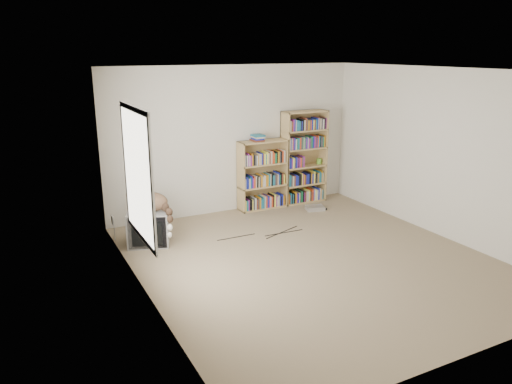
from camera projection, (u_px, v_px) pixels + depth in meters
name	position (u px, v px, depth m)	size (l,w,h in m)	color
floor	(313.00, 260.00, 6.74)	(4.50, 5.00, 0.01)	gray
wall_back	(234.00, 140.00, 8.53)	(4.50, 0.02, 2.50)	silver
wall_front	(479.00, 231.00, 4.26)	(4.50, 0.02, 2.50)	silver
wall_left	(142.00, 192.00, 5.41)	(0.02, 5.00, 2.50)	silver
wall_right	(443.00, 154.00, 7.38)	(0.02, 5.00, 2.50)	silver
ceiling	(319.00, 70.00, 6.05)	(4.50, 5.00, 0.02)	white
window	(138.00, 175.00, 5.54)	(0.02, 1.22, 1.52)	white
crt_tv	(148.00, 227.00, 7.25)	(0.72, 0.68, 0.50)	gray
cat	(153.00, 205.00, 7.10)	(0.64, 0.80, 0.60)	#3B2518
bookcase_tall	(303.00, 159.00, 9.11)	(0.84, 0.30, 1.68)	tan
bookcase_short	(262.00, 178.00, 8.81)	(0.89, 0.30, 1.22)	tan
book_stack	(258.00, 138.00, 8.57)	(0.20, 0.25, 0.11)	red
green_mug	(319.00, 161.00, 9.26)	(0.09, 0.09, 0.10)	#66AE31
framed_print	(299.00, 160.00, 9.17)	(0.13, 0.01, 0.18)	black
dvd_player	(315.00, 208.00, 8.82)	(0.31, 0.22, 0.07)	silver
wall_outlet	(112.00, 220.00, 7.33)	(0.01, 0.08, 0.13)	silver
floor_cables	(266.00, 229.00, 7.91)	(1.20, 0.70, 0.01)	black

